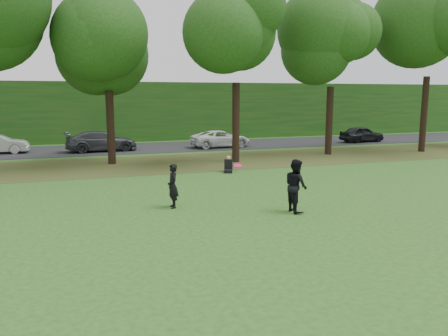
% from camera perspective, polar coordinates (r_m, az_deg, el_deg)
% --- Properties ---
extents(ground, '(120.00, 120.00, 0.00)m').
position_cam_1_polar(ground, '(13.23, 3.49, -7.73)').
color(ground, '#294D18').
rests_on(ground, ground).
extents(leaf_litter, '(60.00, 7.00, 0.01)m').
position_cam_1_polar(leaf_litter, '(25.46, -7.50, 0.60)').
color(leaf_litter, '#4C3D1B').
rests_on(leaf_litter, ground).
extents(street, '(70.00, 7.00, 0.02)m').
position_cam_1_polar(street, '(33.28, -10.15, 2.63)').
color(street, black).
rests_on(street, ground).
extents(far_hedge, '(70.00, 3.00, 5.00)m').
position_cam_1_polar(far_hedge, '(39.02, -11.56, 7.25)').
color(far_hedge, '#164714').
rests_on(far_hedge, ground).
extents(player_left, '(0.40, 0.58, 1.55)m').
position_cam_1_polar(player_left, '(15.36, -6.71, -2.35)').
color(player_left, black).
rests_on(player_left, ground).
extents(player_right, '(0.69, 0.88, 1.80)m').
position_cam_1_polar(player_right, '(14.90, 9.38, -2.29)').
color(player_right, black).
rests_on(player_right, ground).
extents(parked_cars, '(39.35, 3.16, 1.41)m').
position_cam_1_polar(parked_cars, '(31.92, -10.86, 3.52)').
color(parked_cars, black).
rests_on(parked_cars, street).
extents(frisbee, '(0.37, 0.35, 0.15)m').
position_cam_1_polar(frisbee, '(14.64, 1.84, 0.29)').
color(frisbee, '#F31463').
rests_on(frisbee, ground).
extents(seated_person, '(0.65, 0.83, 0.83)m').
position_cam_1_polar(seated_person, '(22.43, 0.58, 0.27)').
color(seated_person, black).
rests_on(seated_person, ground).
extents(tree_line, '(55.30, 7.90, 12.31)m').
position_cam_1_polar(tree_line, '(25.34, -8.67, 18.34)').
color(tree_line, black).
rests_on(tree_line, ground).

